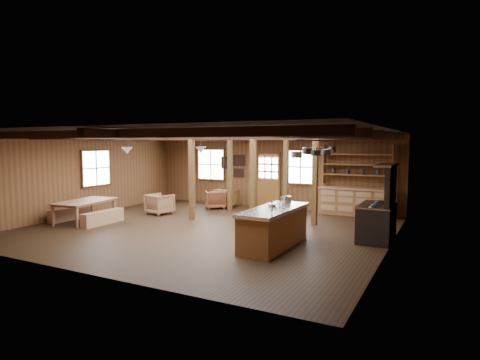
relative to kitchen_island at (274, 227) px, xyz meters
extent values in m
cube|color=black|center=(-2.52, 1.00, -0.49)|extent=(10.00, 9.00, 0.02)
cube|color=black|center=(-2.52, 1.00, 2.33)|extent=(10.00, 9.00, 0.02)
cube|color=brown|center=(-7.53, 1.00, 0.92)|extent=(0.02, 9.00, 2.80)
cube|color=brown|center=(2.49, 1.00, 0.92)|extent=(0.02, 9.00, 2.80)
cube|color=brown|center=(-2.52, 5.51, 0.92)|extent=(10.00, 0.02, 2.80)
cube|color=brown|center=(-2.52, -3.51, 0.92)|extent=(10.00, 0.02, 2.80)
cube|color=black|center=(-2.52, -2.50, 2.20)|extent=(9.80, 0.12, 0.18)
cube|color=black|center=(-2.52, -1.00, 2.20)|extent=(9.80, 0.12, 0.18)
cube|color=black|center=(-2.52, 0.50, 2.20)|extent=(9.80, 0.12, 0.18)
cube|color=black|center=(-2.52, 2.00, 2.20)|extent=(9.80, 0.12, 0.18)
cube|color=black|center=(-2.52, 3.50, 2.20)|extent=(9.80, 0.12, 0.18)
cube|color=black|center=(-2.52, 4.80, 2.20)|extent=(9.80, 0.12, 0.18)
cube|color=black|center=(-2.52, 1.00, 2.20)|extent=(0.18, 8.82, 0.18)
cube|color=#492F15|center=(-3.72, 2.00, 0.92)|extent=(0.15, 0.15, 2.80)
cube|color=#492F15|center=(-3.52, 4.20, 0.92)|extent=(0.15, 0.15, 2.80)
cube|color=#492F15|center=(-1.52, 2.00, 0.92)|extent=(0.15, 0.15, 2.80)
cube|color=#492F15|center=(-1.32, 4.20, 0.92)|extent=(0.15, 0.15, 2.80)
cube|color=#492F15|center=(0.08, 3.00, 0.92)|extent=(0.15, 0.15, 2.80)
cube|color=brown|center=(-2.52, 5.45, 0.07)|extent=(0.90, 0.06, 1.10)
cube|color=#492F15|center=(-3.00, 5.45, 0.57)|extent=(0.06, 0.08, 2.10)
cube|color=#492F15|center=(-2.04, 5.45, 0.57)|extent=(0.06, 0.08, 2.10)
cube|color=#492F15|center=(-2.52, 5.45, 1.64)|extent=(1.02, 0.08, 0.06)
cube|color=white|center=(-2.52, 5.45, 1.07)|extent=(0.84, 0.02, 0.90)
cube|color=white|center=(-5.12, 5.46, 1.12)|extent=(1.20, 0.02, 1.20)
cube|color=#492F15|center=(-5.12, 5.46, 1.12)|extent=(1.32, 0.06, 1.32)
cube|color=white|center=(-1.22, 5.46, 1.12)|extent=(0.90, 0.02, 1.20)
cube|color=#492F15|center=(-1.22, 5.46, 1.12)|extent=(1.02, 0.06, 1.32)
cube|color=white|center=(-7.48, 1.50, 1.12)|extent=(0.02, 1.20, 1.20)
cube|color=#492F15|center=(-7.48, 1.50, 1.12)|extent=(0.14, 1.24, 1.32)
cube|color=silver|center=(-3.82, 5.46, 1.32)|extent=(0.50, 0.03, 0.40)
cube|color=black|center=(-3.82, 5.45, 1.32)|extent=(0.55, 0.02, 0.45)
cube|color=silver|center=(-4.42, 5.46, 1.22)|extent=(0.35, 0.03, 0.45)
cube|color=black|center=(-4.42, 5.45, 1.22)|extent=(0.40, 0.02, 0.50)
cube|color=silver|center=(-3.82, 5.46, 0.82)|extent=(0.40, 0.03, 0.30)
cube|color=black|center=(-3.82, 5.45, 0.82)|extent=(0.45, 0.02, 0.35)
cube|color=brown|center=(0.88, 5.20, -0.03)|extent=(2.50, 0.55, 0.90)
cube|color=#885F3E|center=(0.88, 5.18, 0.45)|extent=(2.55, 0.60, 0.06)
cube|color=brown|center=(0.88, 5.25, 0.92)|extent=(2.30, 0.35, 0.04)
cube|color=brown|center=(0.88, 5.25, 1.27)|extent=(2.30, 0.35, 0.04)
cube|color=brown|center=(0.88, 5.25, 1.62)|extent=(2.30, 0.35, 0.04)
cube|color=brown|center=(-0.27, 5.25, 1.27)|extent=(0.04, 0.35, 1.40)
cube|color=brown|center=(2.03, 5.25, 1.27)|extent=(0.04, 0.35, 1.40)
cylinder|color=#2D2D2F|center=(-5.52, 1.00, 2.10)|extent=(0.02, 0.02, 0.45)
cone|color=white|center=(-5.52, 1.00, 1.77)|extent=(0.36, 0.36, 0.22)
cylinder|color=#2D2D2F|center=(-4.02, 3.00, 2.10)|extent=(0.02, 0.02, 0.45)
cone|color=white|center=(-4.02, 3.00, 1.77)|extent=(0.36, 0.36, 0.22)
cylinder|color=#2D2D2F|center=(0.61, 1.30, 2.07)|extent=(0.04, 3.00, 0.04)
cylinder|color=#2D2D2F|center=(0.57, -0.05, 1.94)|extent=(0.01, 0.01, 0.26)
cylinder|color=silver|center=(0.57, -0.05, 1.74)|extent=(0.25, 0.25, 0.14)
cylinder|color=#2D2D2F|center=(0.68, 0.33, 1.98)|extent=(0.01, 0.01, 0.19)
cylinder|color=#2D2D2F|center=(0.68, 0.33, 1.82)|extent=(0.19, 0.19, 0.14)
cylinder|color=#2D2D2F|center=(0.57, 0.72, 1.99)|extent=(0.01, 0.01, 0.17)
cylinder|color=silver|center=(0.57, 0.72, 1.83)|extent=(0.24, 0.24, 0.14)
cylinder|color=#2D2D2F|center=(0.65, 1.10, 1.95)|extent=(0.01, 0.01, 0.24)
cylinder|color=#2D2D2F|center=(0.65, 1.10, 1.76)|extent=(0.25, 0.25, 0.14)
cylinder|color=#2D2D2F|center=(0.56, 1.49, 1.98)|extent=(0.01, 0.01, 0.17)
cylinder|color=silver|center=(0.56, 1.49, 1.83)|extent=(0.27, 0.27, 0.14)
cylinder|color=#2D2D2F|center=(0.71, 1.87, 1.95)|extent=(0.01, 0.01, 0.25)
cylinder|color=#2D2D2F|center=(0.71, 1.87, 1.75)|extent=(0.25, 0.25, 0.14)
cylinder|color=#2D2D2F|center=(0.69, 2.26, 1.96)|extent=(0.01, 0.01, 0.23)
cylinder|color=silver|center=(0.69, 2.26, 1.77)|extent=(0.24, 0.24, 0.14)
cylinder|color=#2D2D2F|center=(0.68, 2.65, 1.99)|extent=(0.01, 0.01, 0.17)
cylinder|color=#2D2D2F|center=(0.68, 2.65, 1.84)|extent=(0.20, 0.20, 0.14)
cube|color=brown|center=(0.00, 0.00, -0.05)|extent=(0.84, 2.41, 0.86)
cube|color=silver|center=(0.00, 0.00, 0.42)|extent=(0.92, 2.51, 0.08)
cylinder|color=#2D2D2F|center=(0.00, -0.60, 0.42)|extent=(0.44, 0.44, 0.06)
cylinder|color=silver|center=(0.20, -0.60, 0.57)|extent=(0.03, 0.03, 0.30)
cube|color=#885F3E|center=(-0.88, 2.69, -0.27)|extent=(0.55, 0.47, 0.42)
cube|color=#2D2D2F|center=(2.08, 1.82, -0.03)|extent=(0.79, 1.49, 0.89)
cube|color=silver|center=(2.08, 1.82, 0.44)|extent=(0.81, 1.51, 0.04)
cube|color=#2D2D2F|center=(2.40, 1.82, 0.96)|extent=(0.12, 1.49, 0.99)
cube|color=silver|center=(2.28, 1.82, 1.46)|extent=(0.40, 1.59, 0.05)
imported|color=#956043|center=(-6.42, 0.07, -0.14)|extent=(1.35, 2.08, 0.68)
cube|color=#885F3E|center=(-7.17, 0.07, -0.28)|extent=(0.27, 1.47, 0.40)
cube|color=#885F3E|center=(-5.70, 0.07, -0.27)|extent=(0.28, 1.50, 0.41)
imported|color=brown|center=(-4.20, 4.26, -0.14)|extent=(1.04, 1.04, 0.68)
imported|color=brown|center=(-4.01, 4.80, -0.12)|extent=(0.79, 0.81, 0.72)
imported|color=brown|center=(-5.28, 2.28, -0.12)|extent=(0.91, 0.93, 0.72)
cylinder|color=silver|center=(-0.08, 0.99, 0.55)|extent=(0.28, 0.28, 0.17)
imported|color=silver|center=(-0.15, 0.24, 0.50)|extent=(0.37, 0.37, 0.07)
camera|label=1|loc=(3.65, -8.74, 2.00)|focal=30.00mm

